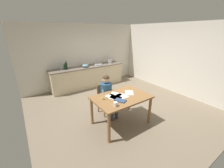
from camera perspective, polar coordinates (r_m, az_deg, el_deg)
name	(u,v)px	position (r m, az deg, el deg)	size (l,w,h in m)	color
ground_plane	(120,108)	(4.57, 3.19, -9.65)	(5.20, 5.20, 0.04)	#7A6B56
wall_back	(84,56)	(6.27, -11.42, 11.35)	(5.20, 0.12, 2.60)	silver
wall_right	(174,59)	(5.99, 23.95, 9.54)	(0.12, 5.20, 2.60)	silver
kitchen_counter	(89,76)	(6.15, -9.51, 3.13)	(3.21, 0.64, 0.90)	beige
dining_table	(121,100)	(3.51, 3.78, -6.73)	(1.39, 0.93, 0.78)	olive
chair_at_table	(105,97)	(4.09, -2.96, -5.51)	(0.41, 0.41, 0.86)	olive
person_seated	(108,93)	(3.89, -1.84, -3.72)	(0.33, 0.60, 1.19)	navy
coffee_mug	(116,104)	(3.02, 1.49, -8.28)	(0.13, 0.09, 0.10)	white
candlestick	(103,97)	(3.30, -3.70, -5.27)	(0.06, 0.06, 0.25)	gold
book_magazine	(120,100)	(3.25, 3.45, -6.75)	(0.15, 0.25, 0.03)	navy
paper_letter	(117,98)	(3.38, 2.22, -5.86)	(0.21, 0.30, 0.00)	white
paper_bill	(115,98)	(3.40, 1.42, -5.65)	(0.21, 0.30, 0.00)	white
paper_envelope	(122,96)	(3.51, 4.22, -4.81)	(0.21, 0.30, 0.00)	white
paper_receipt	(129,93)	(3.70, 7.03, -3.52)	(0.21, 0.30, 0.00)	white
paper_notice	(112,96)	(3.47, 0.11, -5.07)	(0.21, 0.30, 0.00)	white
paper_flyer	(116,94)	(3.58, 1.54, -4.21)	(0.21, 0.30, 0.00)	white
sink_unit	(98,64)	(6.23, -5.81, 8.05)	(0.36, 0.36, 0.24)	#B2B7BC
bottle_oil	(61,67)	(5.69, -20.25, 6.69)	(0.07, 0.07, 0.30)	#8C999E
bottle_vinegar	(65,67)	(5.68, -18.85, 6.63)	(0.07, 0.07, 0.25)	black
bottle_wine_red	(66,66)	(5.76, -18.25, 7.17)	(0.08, 0.08, 0.32)	black
mixing_bowl	(85,66)	(5.89, -10.89, 7.39)	(0.27, 0.27, 0.12)	#668C99
stovetop_kettle	(110,61)	(6.53, -0.89, 9.43)	(0.18, 0.18, 0.22)	#B7BABF
wine_glass_near_sink	(88,63)	(6.16, -9.89, 8.52)	(0.07, 0.07, 0.15)	silver
wine_glass_by_kettle	(86,63)	(6.12, -10.78, 8.38)	(0.07, 0.07, 0.15)	silver
wine_glass_back_left	(83,64)	(6.08, -11.72, 8.23)	(0.07, 0.07, 0.15)	silver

